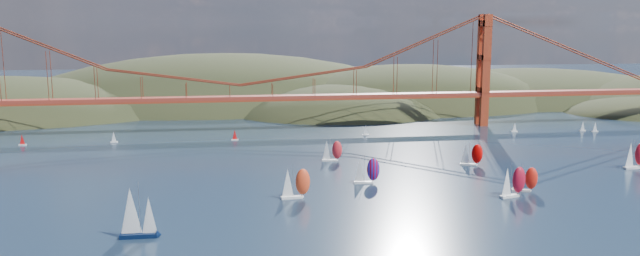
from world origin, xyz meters
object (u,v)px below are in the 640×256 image
Objects in this scene: racer_2 at (524,178)px; racer_3 at (471,154)px; racer_0 at (295,183)px; racer_4 at (635,155)px; sloop_navy at (136,213)px; racer_1 at (513,181)px; racer_rwb at (366,170)px; racer_5 at (332,150)px.

racer_2 is 0.97× the size of racer_3.
racer_0 is 0.96× the size of racer_4.
racer_4 reaches higher than racer_2.
racer_3 is (-2.56, 35.97, 0.15)m from racer_2.
sloop_navy is 124.86m from racer_3.
racer_1 is 0.97× the size of racer_4.
sloop_navy is at bearing -173.12° from racer_4.
racer_0 is 124.79m from racer_4.
racer_3 is 0.95× the size of racer_rwb.
racer_4 is (123.18, 19.98, 0.19)m from racer_0.
sloop_navy reaches higher than racer_5.
racer_5 is (-104.20, 27.68, -0.84)m from racer_4.
racer_5 is at bearing -176.32° from racer_3.
racer_2 is (70.14, -2.89, -0.62)m from racer_0.
racer_0 is 1.15× the size of racer_2.
racer_3 is at bearing 157.36° from racer_4.
racer_0 is at bearing 155.73° from racer_1.
racer_rwb is (-98.69, -6.34, -0.44)m from racer_4.
racer_3 is (108.88, 61.07, -1.81)m from sloop_navy.
racer_5 is (18.99, 47.65, -0.65)m from racer_0.
racer_1 reaches higher than racer_0.
racer_1 is at bearing -42.95° from racer_5.
racer_3 is 47.28m from racer_rwb.
racer_2 is 1.01× the size of racer_5.
racer_rwb reaches higher than racer_3.
sloop_navy is at bearing -141.89° from racer_rwb.
racer_4 is at bearing 9.46° from racer_rwb.
racer_5 is 34.46m from racer_rwb.
racer_5 is (-44.88, 55.71, -0.71)m from racer_1.
racer_0 is 28.04m from racer_rwb.
racer_1 is 1.13× the size of racer_3.
racer_rwb is at bearing 134.06° from racer_1.
sloop_navy is 1.45× the size of racer_rwb.
racer_rwb is (24.50, 13.64, -0.25)m from racer_0.
racer_2 is (111.44, 25.10, -1.96)m from sloop_navy.
racer_5 is at bearing 51.86° from sloop_navy.
sloop_navy is 1.36× the size of racer_1.
racer_0 is at bearing -133.55° from racer_3.
racer_4 is at bearing 40.73° from racer_2.
racer_1 is at bearing -12.28° from racer_0.
racer_rwb is (-43.09, -19.45, 0.23)m from racer_3.
racer_1 reaches higher than racer_5.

